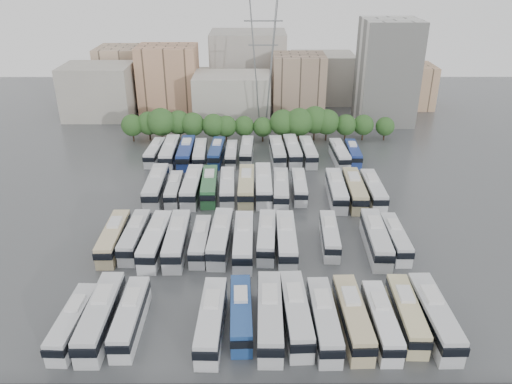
{
  "coord_description": "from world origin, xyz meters",
  "views": [
    {
      "loc": [
        0.1,
        -70.77,
        40.95
      ],
      "look_at": [
        0.23,
        7.79,
        3.0
      ],
      "focal_mm": 35.0,
      "sensor_mm": 36.0,
      "label": 1
    }
  ],
  "objects_px": {
    "apartment_tower": "(387,72)",
    "bus_r1_s10": "(330,235)",
    "bus_r1_s7": "(267,236)",
    "bus_r3_s9": "(292,151)",
    "bus_r0_s1": "(101,316)",
    "bus_r2_s7": "(264,185)",
    "bus_r2_s5": "(227,187)",
    "bus_r3_s0": "(155,152)",
    "bus_r0_s10": "(352,317)",
    "bus_r3_s3": "(200,154)",
    "bus_r2_s13": "(373,190)",
    "bus_r3_s2": "(186,152)",
    "bus_r1_s6": "(244,240)",
    "bus_r3_s12": "(339,154)",
    "bus_r0_s9": "(324,319)",
    "bus_r3_s1": "(170,152)",
    "bus_r3_s5": "(231,154)",
    "bus_r2_s8": "(281,188)",
    "bus_r1_s0": "(114,237)",
    "bus_r2_s9": "(299,186)",
    "bus_r0_s2": "(130,316)",
    "bus_r2_s6": "(246,186)",
    "bus_r2_s3": "(192,186)",
    "bus_r0_s5": "(211,320)",
    "bus_r2_s11": "(336,190)",
    "bus_r0_s0": "(73,322)",
    "bus_r1_s12": "(376,238)",
    "bus_r2_s4": "(209,185)",
    "bus_r3_s13": "(353,153)",
    "bus_r3_s8": "(277,151)",
    "bus_r2_s12": "(354,189)",
    "bus_r0_s8": "(296,313)",
    "bus_r1_s1": "(135,236)",
    "bus_r2_s2": "(174,189)",
    "bus_r3_s4": "(217,152)",
    "bus_r2_s1": "(156,186)",
    "bus_r0_s12": "(407,313)",
    "bus_r1_s13": "(395,238)",
    "bus_r0_s11": "(381,320)",
    "bus_r1_s4": "(200,240)",
    "bus_r1_s3": "(177,239)",
    "electricity_pylon": "(263,56)",
    "bus_r3_s6": "(247,151)",
    "bus_r1_s2": "(156,240)"
  },
  "relations": [
    {
      "from": "bus_r0_s0",
      "to": "bus_r1_s12",
      "type": "distance_m",
      "value": 43.69
    },
    {
      "from": "bus_r0_s2",
      "to": "bus_r3_s2",
      "type": "bearing_deg",
      "value": 89.86
    },
    {
      "from": "bus_r0_s2",
      "to": "bus_r2_s6",
      "type": "distance_m",
      "value": 38.68
    },
    {
      "from": "bus_r0_s11",
      "to": "bus_r3_s8",
      "type": "bearing_deg",
      "value": 100.16
    },
    {
      "from": "bus_r1_s4",
      "to": "bus_r1_s12",
      "type": "height_order",
      "value": "bus_r1_s12"
    },
    {
      "from": "bus_r1_s3",
      "to": "bus_r3_s4",
      "type": "bearing_deg",
      "value": 84.11
    },
    {
      "from": "bus_r0_s12",
      "to": "bus_r2_s11",
      "type": "distance_m",
      "value": 34.34
    },
    {
      "from": "bus_r3_s4",
      "to": "bus_r2_s4",
      "type": "bearing_deg",
      "value": -87.79
    },
    {
      "from": "bus_r2_s5",
      "to": "bus_r3_s0",
      "type": "distance_m",
      "value": 24.55
    },
    {
      "from": "bus_r0_s9",
      "to": "bus_r3_s1",
      "type": "height_order",
      "value": "bus_r3_s1"
    },
    {
      "from": "bus_r2_s12",
      "to": "bus_r3_s1",
      "type": "bearing_deg",
      "value": 153.75
    },
    {
      "from": "bus_r3_s13",
      "to": "bus_r0_s8",
      "type": "bearing_deg",
      "value": -105.6
    },
    {
      "from": "bus_r1_s3",
      "to": "bus_r1_s2",
      "type": "bearing_deg",
      "value": -178.45
    },
    {
      "from": "apartment_tower",
      "to": "bus_r1_s10",
      "type": "xyz_separation_m",
      "value": [
        -22.49,
        -62.79,
        -11.27
      ]
    },
    {
      "from": "bus_r0_s9",
      "to": "bus_r2_s8",
      "type": "relative_size",
      "value": 1.0
    },
    {
      "from": "bus_r1_s3",
      "to": "bus_r3_s6",
      "type": "height_order",
      "value": "bus_r1_s3"
    },
    {
      "from": "bus_r2_s13",
      "to": "bus_r2_s8",
      "type": "bearing_deg",
      "value": 177.89
    },
    {
      "from": "bus_r0_s11",
      "to": "bus_r1_s7",
      "type": "distance_m",
      "value": 23.28
    },
    {
      "from": "bus_r2_s4",
      "to": "bus_r3_s1",
      "type": "bearing_deg",
      "value": 118.46
    },
    {
      "from": "bus_r0_s1",
      "to": "bus_r2_s7",
      "type": "xyz_separation_m",
      "value": [
        19.86,
        36.83,
        0.02
      ]
    },
    {
      "from": "bus_r3_s3",
      "to": "bus_r3_s8",
      "type": "bearing_deg",
      "value": 0.67
    },
    {
      "from": "bus_r0_s9",
      "to": "bus_r3_s5",
      "type": "xyz_separation_m",
      "value": [
        -13.19,
        53.86,
        -0.28
      ]
    },
    {
      "from": "bus_r0_s0",
      "to": "bus_r2_s4",
      "type": "height_order",
      "value": "bus_r2_s4"
    },
    {
      "from": "bus_r1_s6",
      "to": "bus_r3_s0",
      "type": "height_order",
      "value": "bus_r1_s6"
    },
    {
      "from": "bus_r2_s5",
      "to": "bus_r3_s3",
      "type": "relative_size",
      "value": 1.02
    },
    {
      "from": "bus_r1_s7",
      "to": "bus_r3_s9",
      "type": "height_order",
      "value": "bus_r3_s9"
    },
    {
      "from": "bus_r0_s5",
      "to": "bus_r2_s11",
      "type": "relative_size",
      "value": 0.99
    },
    {
      "from": "bus_r3_s13",
      "to": "bus_r1_s13",
      "type": "bearing_deg",
      "value": -88.45
    },
    {
      "from": "bus_r1_s6",
      "to": "bus_r2_s3",
      "type": "distance_m",
      "value": 21.63
    },
    {
      "from": "bus_r2_s2",
      "to": "bus_r2_s13",
      "type": "height_order",
      "value": "bus_r2_s13"
    },
    {
      "from": "bus_r0_s8",
      "to": "bus_r1_s1",
      "type": "distance_m",
      "value": 29.53
    },
    {
      "from": "electricity_pylon",
      "to": "bus_r3_s6",
      "type": "bearing_deg",
      "value": -101.09
    },
    {
      "from": "bus_r2_s9",
      "to": "bus_r3_s5",
      "type": "height_order",
      "value": "bus_r2_s9"
    },
    {
      "from": "bus_r2_s5",
      "to": "bus_r2_s6",
      "type": "height_order",
      "value": "bus_r2_s6"
    },
    {
      "from": "bus_r3_s3",
      "to": "bus_r2_s2",
      "type": "bearing_deg",
      "value": -102.55
    },
    {
      "from": "bus_r0_s10",
      "to": "bus_r3_s3",
      "type": "xyz_separation_m",
      "value": [
        -23.36,
        53.32,
        -0.14
      ]
    },
    {
      "from": "bus_r0_s5",
      "to": "bus_r0_s12",
      "type": "distance_m",
      "value": 23.35
    },
    {
      "from": "electricity_pylon",
      "to": "bus_r1_s12",
      "type": "bearing_deg",
      "value": -73.85
    },
    {
      "from": "bus_r1_s6",
      "to": "bus_r2_s11",
      "type": "bearing_deg",
      "value": 47.42
    },
    {
      "from": "bus_r1_s0",
      "to": "bus_r2_s9",
      "type": "bearing_deg",
      "value": 31.36
    },
    {
      "from": "bus_r1_s6",
      "to": "bus_r3_s12",
      "type": "xyz_separation_m",
      "value": [
        19.84,
        35.86,
        -0.17
      ]
    },
    {
      "from": "bus_r0_s2",
      "to": "bus_r1_s0",
      "type": "relative_size",
      "value": 0.98
    },
    {
      "from": "bus_r1_s2",
      "to": "bus_r0_s1",
      "type": "bearing_deg",
      "value": -98.45
    },
    {
      "from": "bus_r2_s3",
      "to": "bus_r3_s3",
      "type": "xyz_separation_m",
      "value": [
        -0.22,
        16.86,
        -0.2
      ]
    },
    {
      "from": "bus_r2_s13",
      "to": "bus_r3_s2",
      "type": "height_order",
      "value": "bus_r3_s2"
    },
    {
      "from": "bus_r0_s1",
      "to": "bus_r1_s7",
      "type": "height_order",
      "value": "bus_r0_s1"
    },
    {
      "from": "bus_r1_s7",
      "to": "bus_r3_s6",
      "type": "height_order",
      "value": "bus_r1_s7"
    },
    {
      "from": "bus_r2_s5",
      "to": "bus_r3_s13",
      "type": "bearing_deg",
      "value": 31.63
    },
    {
      "from": "bus_r0_s0",
      "to": "bus_r2_s1",
      "type": "distance_m",
      "value": 37.17
    },
    {
      "from": "bus_r0_s10",
      "to": "bus_r0_s11",
      "type": "xyz_separation_m",
      "value": [
        3.31,
        -0.48,
        -0.14
      ]
    }
  ]
}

